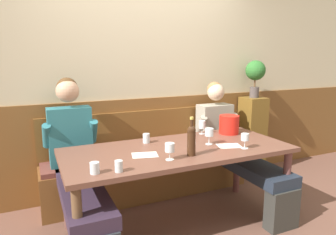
% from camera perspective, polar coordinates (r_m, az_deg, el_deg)
% --- Properties ---
extents(ground_plane, '(6.80, 6.80, 0.02)m').
position_cam_1_polar(ground_plane, '(2.98, 2.69, -20.29)').
color(ground_plane, brown).
rests_on(ground_plane, ground).
extents(room_wall_back, '(6.80, 0.08, 2.80)m').
position_cam_1_polar(room_wall_back, '(3.54, -5.21, 8.84)').
color(room_wall_back, beige).
rests_on(room_wall_back, ground).
extents(wood_wainscot_panel, '(6.80, 0.03, 1.08)m').
position_cam_1_polar(wood_wainscot_panel, '(3.63, -4.68, -4.90)').
color(wood_wainscot_panel, brown).
rests_on(wood_wainscot_panel, ground).
extents(wall_bench, '(2.32, 0.42, 0.94)m').
position_cam_1_polar(wall_bench, '(3.53, -3.45, -9.78)').
color(wall_bench, brown).
rests_on(wall_bench, ground).
extents(dining_table, '(2.02, 0.88, 0.75)m').
position_cam_1_polar(dining_table, '(2.77, 1.88, -7.28)').
color(dining_table, brown).
rests_on(dining_table, ground).
extents(person_right_seat, '(0.51, 1.34, 1.35)m').
position_cam_1_polar(person_right_seat, '(2.86, -16.59, -7.57)').
color(person_right_seat, '#292D32').
rests_on(person_right_seat, ground).
extents(person_center_right_seat, '(0.50, 1.33, 1.25)m').
position_cam_1_polar(person_center_right_seat, '(3.48, 11.92, -4.66)').
color(person_center_right_seat, '#33332F').
rests_on(person_center_right_seat, ground).
extents(ice_bucket, '(0.21, 0.21, 0.19)m').
position_cam_1_polar(ice_bucket, '(3.29, 11.26, -1.28)').
color(ice_bucket, red).
rests_on(ice_bucket, dining_table).
extents(wine_bottle_green_tall, '(0.07, 0.07, 0.32)m').
position_cam_1_polar(wine_bottle_green_tall, '(2.52, 4.37, -4.04)').
color(wine_bottle_green_tall, '#3B2213').
rests_on(wine_bottle_green_tall, dining_table).
extents(wine_glass_mid_right, '(0.08, 0.08, 0.15)m').
position_cam_1_polar(wine_glass_mid_right, '(2.85, 7.64, -2.79)').
color(wine_glass_mid_right, silver).
rests_on(wine_glass_mid_right, dining_table).
extents(wine_glass_near_bucket, '(0.07, 0.07, 0.14)m').
position_cam_1_polar(wine_glass_near_bucket, '(3.23, 6.34, -1.45)').
color(wine_glass_near_bucket, silver).
rests_on(wine_glass_near_bucket, dining_table).
extents(wine_glass_right_end, '(0.08, 0.08, 0.14)m').
position_cam_1_polar(wine_glass_right_end, '(2.42, 0.32, -5.75)').
color(wine_glass_right_end, silver).
rests_on(wine_glass_right_end, dining_table).
extents(wine_glass_mid_left, '(0.07, 0.07, 0.14)m').
position_cam_1_polar(wine_glass_mid_left, '(2.79, 14.09, -3.64)').
color(wine_glass_mid_left, silver).
rests_on(wine_glass_mid_left, dining_table).
extents(water_tumbler_left, '(0.06, 0.06, 0.09)m').
position_cam_1_polar(water_tumbler_left, '(2.90, -4.06, -3.86)').
color(water_tumbler_left, silver).
rests_on(water_tumbler_left, dining_table).
extents(water_tumbler_center, '(0.07, 0.07, 0.08)m').
position_cam_1_polar(water_tumbler_center, '(2.22, -13.44, -9.09)').
color(water_tumbler_center, silver).
rests_on(water_tumbler_center, dining_table).
extents(water_tumbler_right, '(0.06, 0.06, 0.08)m').
position_cam_1_polar(water_tumbler_right, '(2.22, -9.12, -8.91)').
color(water_tumbler_right, silver).
rests_on(water_tumbler_right, dining_table).
extents(tasting_sheet_left_guest, '(0.24, 0.20, 0.00)m').
position_cam_1_polar(tasting_sheet_left_guest, '(2.86, 11.27, -5.17)').
color(tasting_sheet_left_guest, white).
rests_on(tasting_sheet_left_guest, dining_table).
extents(tasting_sheet_right_guest, '(0.24, 0.20, 0.00)m').
position_cam_1_polar(tasting_sheet_right_guest, '(2.56, -4.33, -6.94)').
color(tasting_sheet_right_guest, white).
rests_on(tasting_sheet_right_guest, dining_table).
extents(corner_pedestal, '(0.28, 0.28, 1.03)m').
position_cam_1_polar(corner_pedestal, '(4.20, 15.28, -3.36)').
color(corner_pedestal, brown).
rests_on(corner_pedestal, ground).
extents(potted_plant, '(0.25, 0.25, 0.47)m').
position_cam_1_polar(potted_plant, '(4.08, 15.89, 8.01)').
color(potted_plant, '#4F4543').
rests_on(potted_plant, corner_pedestal).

